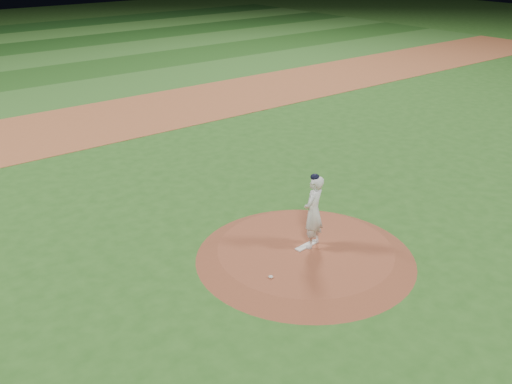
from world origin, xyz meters
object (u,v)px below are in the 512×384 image
at_px(rosin_bag, 271,277).
at_px(pitching_rubber, 306,246).
at_px(pitchers_mound, 305,253).
at_px(pitcher_on_mound, 313,211).

bearing_deg(rosin_bag, pitching_rubber, 19.30).
height_order(pitchers_mound, pitching_rubber, pitching_rubber).
xyz_separation_m(rosin_bag, pitcher_on_mound, (1.77, 0.51, 0.93)).
bearing_deg(pitcher_on_mound, pitchers_mound, -175.41).
height_order(pitchers_mound, rosin_bag, rosin_bag).
xyz_separation_m(pitchers_mound, pitching_rubber, (0.10, 0.08, 0.14)).
height_order(pitching_rubber, rosin_bag, rosin_bag).
bearing_deg(pitching_rubber, rosin_bag, -166.35).
distance_m(pitching_rubber, rosin_bag, 1.73).
relative_size(pitching_rubber, rosin_bag, 6.28).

